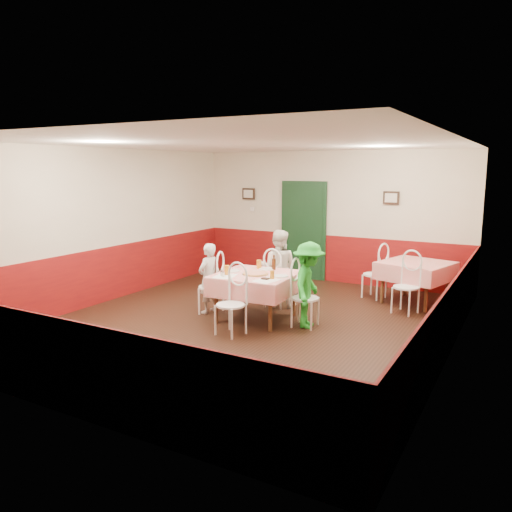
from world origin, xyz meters
The scene contains 39 objects.
floor centered at (0.00, 0.00, 0.00)m, with size 7.00×7.00×0.00m, color black.
ceiling centered at (0.00, 0.00, 2.80)m, with size 7.00×7.00×0.00m, color white.
back_wall centered at (0.00, 3.50, 1.40)m, with size 6.00×0.10×2.80m, color beige.
front_wall centered at (0.00, -3.50, 1.40)m, with size 6.00×0.10×2.80m, color beige.
left_wall centered at (-3.00, 0.00, 1.40)m, with size 0.10×7.00×2.80m, color beige.
right_wall centered at (3.00, 0.00, 1.40)m, with size 0.10×7.00×2.80m, color beige.
wainscot_back centered at (0.00, 3.48, 0.50)m, with size 6.00×0.03×1.00m, color maroon.
wainscot_front centered at (0.00, -3.48, 0.50)m, with size 6.00×0.03×1.00m, color maroon.
wainscot_left centered at (-2.98, 0.00, 0.50)m, with size 0.03×7.00×1.00m, color maroon.
wainscot_right centered at (2.98, 0.00, 0.50)m, with size 0.03×7.00×1.00m, color maroon.
door centered at (-0.60, 3.45, 1.05)m, with size 0.96×0.06×2.10m, color black.
picture_left centered at (-2.00, 3.45, 1.85)m, with size 0.32×0.03×0.26m, color black.
picture_right centered at (1.30, 3.45, 1.85)m, with size 0.32×0.03×0.26m, color black.
thermostat centered at (-1.90, 3.45, 1.50)m, with size 0.10×0.03×0.10m, color white.
main_table centered at (-0.01, 0.23, 0.38)m, with size 1.22×1.22×0.77m, color red.
second_table centered at (2.04, 2.51, 0.38)m, with size 1.12×1.12×0.77m, color red.
chair_left centered at (-0.85, 0.18, 0.45)m, with size 0.42×0.42×0.90m, color white, non-canonical shape.
chair_right centered at (0.84, 0.27, 0.45)m, with size 0.42×0.42×0.90m, color white, non-canonical shape.
chair_far centered at (-0.05, 1.07, 0.45)m, with size 0.42×0.42×0.90m, color white, non-canonical shape.
chair_near centered at (0.04, -0.62, 0.45)m, with size 0.42×0.42×0.90m, color white, non-canonical shape.
chair_second_a centered at (1.29, 2.51, 0.45)m, with size 0.42×0.42×0.90m, color white, non-canonical shape.
chair_second_b centered at (2.04, 1.76, 0.45)m, with size 0.42×0.42×0.90m, color white, non-canonical shape.
pizza centered at (0.01, 0.17, 0.77)m, with size 0.40×0.40×0.03m, color #B74723.
plate_left centered at (-0.44, 0.20, 0.77)m, with size 0.25×0.25×0.01m, color white.
plate_right centered at (0.43, 0.23, 0.77)m, with size 0.25×0.25×0.01m, color white.
plate_far centered at (-0.03, 0.62, 0.77)m, with size 0.25×0.25×0.01m, color white.
glass_a centered at (-0.37, -0.07, 0.84)m, with size 0.08×0.08×0.15m, color #BF7219.
glass_b centered at (0.39, 0.02, 0.82)m, with size 0.07×0.07×0.13m, color #BF7219.
glass_c centered at (-0.16, 0.61, 0.83)m, with size 0.08×0.08×0.15m, color #BF7219.
beer_bottle centered at (0.10, 0.66, 0.87)m, with size 0.06×0.06×0.23m, color #381C0A.
shaker_a centered at (-0.38, -0.21, 0.81)m, with size 0.04×0.04×0.09m, color silver.
shaker_b centered at (-0.33, -0.24, 0.81)m, with size 0.04×0.04×0.09m, color silver.
shaker_c centered at (-0.42, -0.16, 0.81)m, with size 0.04×0.04×0.09m, color #B23319.
menu_left centered at (-0.34, -0.17, 0.76)m, with size 0.30×0.40×0.00m, color white.
menu_right centered at (0.37, -0.13, 0.76)m, with size 0.30×0.40×0.00m, color white.
wallet centered at (0.32, -0.07, 0.77)m, with size 0.11×0.09×0.02m, color black.
diner_left centered at (-0.90, 0.18, 0.60)m, with size 0.44×0.29×1.19m, color gray.
diner_far centered at (-0.05, 1.12, 0.69)m, with size 0.67×0.52×1.37m, color gray.
diner_right centered at (0.89, 0.27, 0.67)m, with size 0.86×0.50×1.33m, color gray.
Camera 1 is at (3.82, -6.63, 2.43)m, focal length 35.00 mm.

